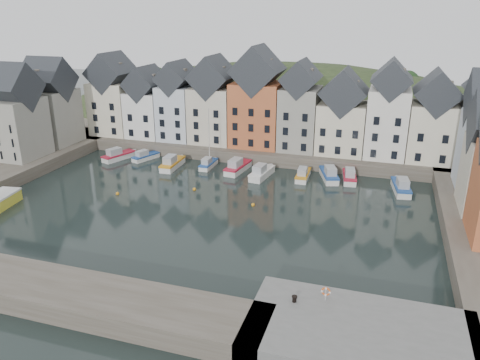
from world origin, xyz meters
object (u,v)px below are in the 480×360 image
at_px(boat_a, 118,156).
at_px(life_ring_post, 326,292).
at_px(mooring_bollard, 294,299).
at_px(boat_d, 208,164).

distance_m(boat_a, life_ring_post, 54.55).
bearing_deg(mooring_bollard, boat_d, 121.15).
bearing_deg(boat_a, mooring_bollard, -22.60).
xyz_separation_m(mooring_bollard, life_ring_post, (2.49, 0.99, 0.55)).
xyz_separation_m(boat_a, boat_d, (17.04, 0.76, -0.07)).
xyz_separation_m(boat_d, mooring_bollard, (22.23, -36.78, 1.65)).
bearing_deg(mooring_bollard, life_ring_post, 21.77).
bearing_deg(boat_d, boat_a, -177.29).
bearing_deg(life_ring_post, boat_a, 140.01).
height_order(boat_d, life_ring_post, boat_d).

